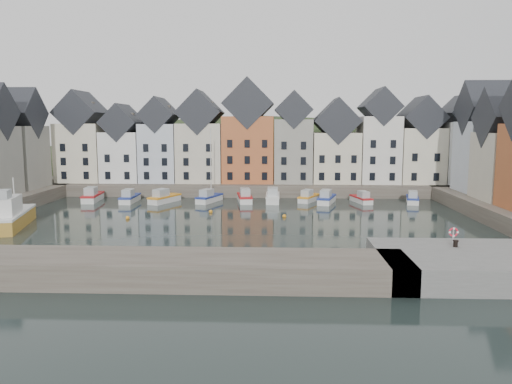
# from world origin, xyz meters

# --- Properties ---
(ground) EXTENTS (260.00, 260.00, 0.00)m
(ground) POSITION_xyz_m (0.00, 0.00, 0.00)
(ground) COLOR black
(ground) RESTS_ON ground
(far_quay) EXTENTS (90.00, 16.00, 2.00)m
(far_quay) POSITION_xyz_m (0.00, 30.00, 1.00)
(far_quay) COLOR #4F463C
(far_quay) RESTS_ON ground
(near_quay) EXTENTS (18.00, 10.00, 2.00)m
(near_quay) POSITION_xyz_m (22.00, -20.00, 1.00)
(near_quay) COLOR #60605E
(near_quay) RESTS_ON ground
(near_wall) EXTENTS (50.00, 6.00, 2.00)m
(near_wall) POSITION_xyz_m (-10.00, -22.00, 1.00)
(near_wall) COLOR #4F463C
(near_wall) RESTS_ON ground
(hillside) EXTENTS (153.60, 70.40, 64.00)m
(hillside) POSITION_xyz_m (0.02, 56.00, -17.96)
(hillside) COLOR #222F17
(hillside) RESTS_ON ground
(far_terrace) EXTENTS (72.37, 8.16, 17.78)m
(far_terrace) POSITION_xyz_m (3.21, 28.00, 8.88)
(far_terrace) COLOR beige
(far_terrace) RESTS_ON far_quay
(mooring_buoys) EXTENTS (20.50, 5.50, 0.50)m
(mooring_buoys) POSITION_xyz_m (-4.00, 5.33, 0.15)
(mooring_buoys) COLOR orange
(mooring_buoys) RESTS_ON ground
(boat_a) EXTENTS (2.73, 6.81, 2.55)m
(boat_a) POSITION_xyz_m (-23.88, 17.42, 0.76)
(boat_a) COLOR silver
(boat_a) RESTS_ON ground
(boat_b) EXTENTS (1.92, 6.08, 2.33)m
(boat_b) POSITION_xyz_m (-17.73, 16.57, 0.69)
(boat_b) COLOR silver
(boat_b) RESTS_ON ground
(boat_c) EXTENTS (4.31, 6.55, 2.42)m
(boat_c) POSITION_xyz_m (-12.35, 16.46, 0.72)
(boat_c) COLOR silver
(boat_c) RESTS_ON ground
(boat_d) EXTENTS (3.82, 6.29, 11.51)m
(boat_d) POSITION_xyz_m (-5.51, 17.28, 0.75)
(boat_d) COLOR silver
(boat_d) RESTS_ON ground
(boat_e) EXTENTS (2.86, 6.53, 2.42)m
(boat_e) POSITION_xyz_m (0.03, 17.69, 0.72)
(boat_e) COLOR silver
(boat_e) RESTS_ON ground
(boat_f) EXTENTS (2.11, 6.68, 2.56)m
(boat_f) POSITION_xyz_m (4.39, 17.84, 0.76)
(boat_f) COLOR silver
(boat_f) RESTS_ON ground
(boat_g) EXTENTS (3.86, 5.80, 2.14)m
(boat_g) POSITION_xyz_m (9.98, 18.51, 0.64)
(boat_g) COLOR silver
(boat_g) RESTS_ON ground
(boat_h) EXTENTS (3.54, 6.48, 2.38)m
(boat_h) POSITION_xyz_m (12.62, 16.94, 0.71)
(boat_h) COLOR silver
(boat_h) RESTS_ON ground
(boat_i) EXTENTS (2.96, 5.64, 2.07)m
(boat_i) POSITION_xyz_m (18.05, 17.64, 0.62)
(boat_i) COLOR silver
(boat_i) RESTS_ON ground
(boat_j) EXTENTS (2.92, 5.83, 2.14)m
(boat_j) POSITION_xyz_m (25.81, 17.67, 0.64)
(boat_j) COLOR silver
(boat_j) RESTS_ON ground
(large_vessel) EXTENTS (5.85, 11.86, 5.96)m
(large_vessel) POSITION_xyz_m (-25.99, -3.04, 1.40)
(large_vessel) COLOR #B3852F
(large_vessel) RESTS_ON ground
(mooring_bollard) EXTENTS (0.48, 0.48, 0.56)m
(mooring_bollard) POSITION_xyz_m (19.66, -18.18, 2.31)
(mooring_bollard) COLOR black
(mooring_bollard) RESTS_ON near_quay
(life_ring_post) EXTENTS (0.80, 0.17, 1.30)m
(life_ring_post) POSITION_xyz_m (20.00, -16.61, 2.86)
(life_ring_post) COLOR gray
(life_ring_post) RESTS_ON near_quay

